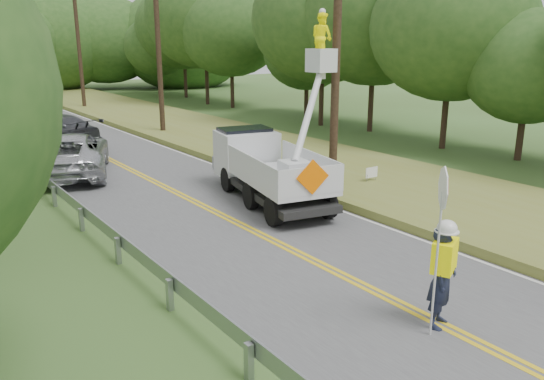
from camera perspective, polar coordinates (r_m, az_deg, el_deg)
ground at (r=11.39m, az=18.59°, el=-14.01°), size 140.00×140.00×0.00m
road at (r=21.89m, az=-12.39°, el=0.83°), size 7.20×96.00×0.03m
guardrail at (r=21.42m, az=-23.33°, el=1.07°), size 0.18×48.00×0.77m
utility_poles at (r=26.16m, az=-5.50°, el=15.15°), size 1.60×43.30×10.00m
tall_grass_verge at (r=25.43m, az=2.37°, el=3.56°), size 7.00×96.00×0.30m
treeline_right at (r=39.74m, az=1.08°, el=17.08°), size 10.83×50.51×12.01m
flagger at (r=10.94m, az=17.77°, el=-8.17°), size 1.16×0.83×3.34m
bucket_truck at (r=19.30m, az=-0.70°, el=3.70°), size 4.22×6.75×6.39m
suv_silver at (r=23.90m, az=-20.72°, el=3.61°), size 4.96×6.95×1.76m
suv_darkgrey at (r=30.07m, az=-22.44°, el=5.76°), size 4.16×6.61×1.78m
yard_sign at (r=20.73m, az=10.58°, el=1.78°), size 0.57×0.07×0.83m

